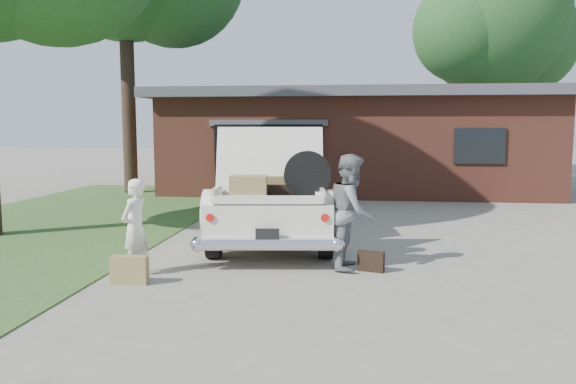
# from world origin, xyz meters

# --- Properties ---
(ground) EXTENTS (90.00, 90.00, 0.00)m
(ground) POSITION_xyz_m (0.00, 0.00, 0.00)
(ground) COLOR gray
(ground) RESTS_ON ground
(grass_strip) EXTENTS (6.00, 16.00, 0.02)m
(grass_strip) POSITION_xyz_m (-5.50, 3.00, 0.01)
(grass_strip) COLOR #2D4C1E
(grass_strip) RESTS_ON ground
(house) EXTENTS (12.80, 7.80, 3.30)m
(house) POSITION_xyz_m (0.98, 11.47, 1.67)
(house) COLOR brown
(house) RESTS_ON ground
(tree_right) EXTENTS (7.22, 6.27, 9.72)m
(tree_right) POSITION_xyz_m (6.86, 17.15, 6.31)
(tree_right) COLOR #38281E
(tree_right) RESTS_ON ground
(sedan) EXTENTS (2.66, 5.54, 2.14)m
(sedan) POSITION_xyz_m (-0.50, 2.31, 0.79)
(sedan) COLOR white
(sedan) RESTS_ON ground
(woman_left) EXTENTS (0.42, 0.57, 1.40)m
(woman_left) POSITION_xyz_m (-2.09, -0.63, 0.70)
(woman_left) COLOR white
(woman_left) RESTS_ON ground
(woman_right) EXTENTS (0.72, 0.89, 1.74)m
(woman_right) POSITION_xyz_m (1.03, 0.14, 0.87)
(woman_right) COLOR slate
(woman_right) RESTS_ON ground
(suitcase_left) EXTENTS (0.51, 0.19, 0.39)m
(suitcase_left) POSITION_xyz_m (-1.98, -1.13, 0.20)
(suitcase_left) COLOR #9C854F
(suitcase_left) RESTS_ON ground
(suitcase_right) EXTENTS (0.41, 0.23, 0.30)m
(suitcase_right) POSITION_xyz_m (1.33, -0.04, 0.15)
(suitcase_right) COLOR black
(suitcase_right) RESTS_ON ground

